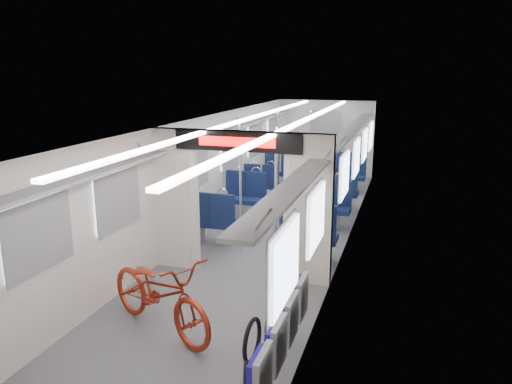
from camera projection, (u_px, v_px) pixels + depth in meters
carriage at (270, 163)px, 9.31m from camera, size 12.00×12.02×2.31m
bicycle at (160, 293)px, 6.18m from camera, size 2.04×1.48×1.02m
flip_bench at (283, 331)px, 5.14m from camera, size 0.12×2.09×0.49m
bike_hoop_b at (252, 343)px, 5.56m from camera, size 0.07×0.53×0.53m
bike_hoop_c at (273, 324)px, 6.00m from camera, size 0.08×0.51×0.50m
seat_bay_near_left at (230, 203)px, 10.12m from camera, size 0.93×2.17×1.13m
seat_bay_near_right at (319, 213)px, 9.36m from camera, size 0.95×2.28×1.16m
seat_bay_far_left at (271, 174)px, 13.06m from camera, size 0.88×1.94×1.06m
seat_bay_far_right at (343, 178)px, 12.43m from camera, size 0.96×2.29×1.17m
stanchion_near_left at (241, 191)px, 8.65m from camera, size 0.04×0.04×2.30m
stanchion_near_right at (275, 196)px, 8.28m from camera, size 0.04×0.04×2.30m
stanchion_far_left at (278, 164)px, 11.15m from camera, size 0.04×0.04×2.30m
stanchion_far_right at (309, 161)px, 11.46m from camera, size 0.04×0.04×2.30m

